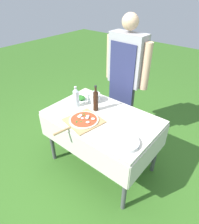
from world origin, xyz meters
TOP-DOWN VIEW (x-y plane):
  - ground_plane at (0.00, 0.00)m, footprint 12.00×12.00m
  - prep_table at (0.00, 0.00)m, footprint 1.21×0.77m
  - person_cook at (-0.16, 0.68)m, footprint 0.63×0.22m
  - pizza_on_peel at (-0.09, -0.20)m, footprint 0.39×0.54m
  - oil_bottle at (-0.13, 0.05)m, footprint 0.06×0.06m
  - water_bottle at (-0.36, -0.02)m, footprint 0.07×0.07m
  - herb_container at (-0.43, 0.10)m, footprint 0.19×0.15m
  - mixing_tub at (-0.28, 0.19)m, footprint 0.15×0.15m
  - plate_stack at (0.43, -0.21)m, footprint 0.26×0.26m

SIDE VIEW (x-z plane):
  - ground_plane at x=0.00m, z-range 0.00..0.00m
  - prep_table at x=0.00m, z-range 0.27..1.01m
  - pizza_on_peel at x=-0.09m, z-range 0.72..0.78m
  - plate_stack at x=0.43m, z-range 0.74..0.77m
  - herb_container at x=-0.43m, z-range 0.74..0.79m
  - mixing_tub at x=-0.28m, z-range 0.74..0.84m
  - water_bottle at x=-0.36m, z-range 0.73..0.98m
  - oil_bottle at x=-0.13m, z-range 0.71..1.01m
  - person_cook at x=-0.16m, z-range 0.15..1.82m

